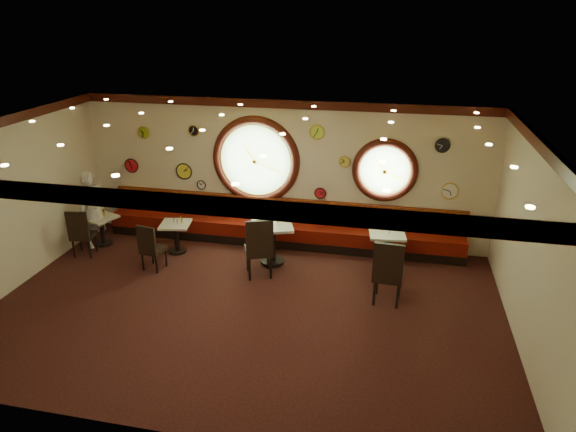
{
  "coord_description": "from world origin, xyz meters",
  "views": [
    {
      "loc": [
        2.36,
        -7.52,
        4.97
      ],
      "look_at": [
        0.59,
        0.8,
        1.5
      ],
      "focal_mm": 32.0,
      "sensor_mm": 36.0,
      "label": 1
    }
  ],
  "objects_px": {
    "table_c": "(272,238)",
    "chair_d": "(388,269)",
    "condiment_d_salt": "(382,229)",
    "condiment_c_bottle": "(278,218)",
    "condiment_a_salt": "(99,214)",
    "condiment_b_pepper": "(177,222)",
    "waiter": "(93,209)",
    "chair_b": "(150,245)",
    "condiment_a_bottle": "(103,213)",
    "condiment_b_salt": "(174,220)",
    "condiment_c_pepper": "(271,221)",
    "table_a": "(102,227)",
    "chair_a": "(80,230)",
    "table_b": "(176,234)",
    "condiment_a_pepper": "(99,215)",
    "condiment_b_bottle": "(181,220)",
    "condiment_d_bottle": "(395,227)",
    "condiment_c_salt": "(272,220)",
    "condiment_d_pepper": "(390,231)",
    "chair_c": "(259,244)",
    "table_d": "(386,245)"
  },
  "relations": [
    {
      "from": "condiment_a_salt",
      "to": "waiter",
      "type": "distance_m",
      "value": 0.19
    },
    {
      "from": "chair_a",
      "to": "table_c",
      "type": "bearing_deg",
      "value": -1.31
    },
    {
      "from": "condiment_c_pepper",
      "to": "chair_d",
      "type": "bearing_deg",
      "value": -25.97
    },
    {
      "from": "condiment_a_bottle",
      "to": "waiter",
      "type": "xyz_separation_m",
      "value": [
        -0.16,
        -0.13,
        0.11
      ]
    },
    {
      "from": "condiment_a_bottle",
      "to": "condiment_b_bottle",
      "type": "relative_size",
      "value": 1.17
    },
    {
      "from": "condiment_c_salt",
      "to": "condiment_b_bottle",
      "type": "distance_m",
      "value": 2.02
    },
    {
      "from": "chair_b",
      "to": "table_a",
      "type": "bearing_deg",
      "value": 160.44
    },
    {
      "from": "table_a",
      "to": "table_b",
      "type": "xyz_separation_m",
      "value": [
        1.79,
        -0.02,
        0.0
      ]
    },
    {
      "from": "table_c",
      "to": "chair_a",
      "type": "distance_m",
      "value": 4.07
    },
    {
      "from": "table_d",
      "to": "condiment_a_pepper",
      "type": "bearing_deg",
      "value": -177.72
    },
    {
      "from": "chair_a",
      "to": "condiment_d_salt",
      "type": "relative_size",
      "value": 7.39
    },
    {
      "from": "table_a",
      "to": "chair_b",
      "type": "xyz_separation_m",
      "value": [
        1.63,
        -0.92,
        0.15
      ]
    },
    {
      "from": "condiment_b_bottle",
      "to": "condiment_b_salt",
      "type": "bearing_deg",
      "value": -168.48
    },
    {
      "from": "table_a",
      "to": "chair_b",
      "type": "height_order",
      "value": "chair_b"
    },
    {
      "from": "chair_a",
      "to": "condiment_a_pepper",
      "type": "xyz_separation_m",
      "value": [
        0.07,
        0.62,
        0.11
      ]
    },
    {
      "from": "table_c",
      "to": "condiment_c_salt",
      "type": "xyz_separation_m",
      "value": [
        -0.03,
        0.08,
        0.38
      ]
    },
    {
      "from": "chair_b",
      "to": "condiment_c_pepper",
      "type": "relative_size",
      "value": 7.13
    },
    {
      "from": "table_a",
      "to": "chair_a",
      "type": "bearing_deg",
      "value": -97.5
    },
    {
      "from": "condiment_d_bottle",
      "to": "condiment_b_bottle",
      "type": "bearing_deg",
      "value": -176.39
    },
    {
      "from": "condiment_b_pepper",
      "to": "condiment_c_bottle",
      "type": "height_order",
      "value": "condiment_c_bottle"
    },
    {
      "from": "condiment_b_pepper",
      "to": "condiment_c_bottle",
      "type": "xyz_separation_m",
      "value": [
        2.19,
        0.07,
        0.24
      ]
    },
    {
      "from": "chair_d",
      "to": "condiment_d_salt",
      "type": "relative_size",
      "value": 8.7
    },
    {
      "from": "condiment_d_salt",
      "to": "condiment_c_bottle",
      "type": "height_order",
      "value": "condiment_c_bottle"
    },
    {
      "from": "condiment_a_salt",
      "to": "condiment_b_pepper",
      "type": "xyz_separation_m",
      "value": [
        1.89,
        -0.08,
        0.01
      ]
    },
    {
      "from": "table_a",
      "to": "condiment_a_pepper",
      "type": "distance_m",
      "value": 0.29
    },
    {
      "from": "condiment_a_salt",
      "to": "table_b",
      "type": "bearing_deg",
      "value": -1.94
    },
    {
      "from": "table_c",
      "to": "condiment_b_salt",
      "type": "bearing_deg",
      "value": 177.19
    },
    {
      "from": "chair_a",
      "to": "condiment_a_salt",
      "type": "relative_size",
      "value": 7.02
    },
    {
      "from": "chair_a",
      "to": "condiment_c_pepper",
      "type": "distance_m",
      "value": 4.06
    },
    {
      "from": "chair_b",
      "to": "waiter",
      "type": "relative_size",
      "value": 0.36
    },
    {
      "from": "chair_d",
      "to": "condiment_c_bottle",
      "type": "height_order",
      "value": "chair_d"
    },
    {
      "from": "condiment_b_bottle",
      "to": "condiment_c_pepper",
      "type": "bearing_deg",
      "value": -3.25
    },
    {
      "from": "chair_a",
      "to": "condiment_a_pepper",
      "type": "bearing_deg",
      "value": 74.89
    },
    {
      "from": "chair_b",
      "to": "condiment_a_bottle",
      "type": "relative_size",
      "value": 3.81
    },
    {
      "from": "condiment_c_salt",
      "to": "condiment_a_salt",
      "type": "bearing_deg",
      "value": 179.28
    },
    {
      "from": "chair_d",
      "to": "condiment_c_salt",
      "type": "distance_m",
      "value": 2.71
    },
    {
      "from": "table_c",
      "to": "chair_d",
      "type": "bearing_deg",
      "value": -25.7
    },
    {
      "from": "table_b",
      "to": "condiment_a_bottle",
      "type": "bearing_deg",
      "value": 177.4
    },
    {
      "from": "condiment_c_salt",
      "to": "condiment_c_pepper",
      "type": "bearing_deg",
      "value": -91.67
    },
    {
      "from": "condiment_d_salt",
      "to": "condiment_c_pepper",
      "type": "distance_m",
      "value": 2.25
    },
    {
      "from": "table_d",
      "to": "condiment_c_pepper",
      "type": "height_order",
      "value": "condiment_c_pepper"
    },
    {
      "from": "waiter",
      "to": "condiment_b_pepper",
      "type": "bearing_deg",
      "value": -54.94
    },
    {
      "from": "chair_b",
      "to": "condiment_c_bottle",
      "type": "xyz_separation_m",
      "value": [
        2.41,
        0.95,
        0.4
      ]
    },
    {
      "from": "chair_a",
      "to": "condiment_a_salt",
      "type": "height_order",
      "value": "chair_a"
    },
    {
      "from": "chair_c",
      "to": "condiment_b_bottle",
      "type": "distance_m",
      "value": 2.1
    },
    {
      "from": "chair_b",
      "to": "condiment_c_pepper",
      "type": "xyz_separation_m",
      "value": [
        2.29,
        0.86,
        0.36
      ]
    },
    {
      "from": "table_c",
      "to": "chair_a",
      "type": "xyz_separation_m",
      "value": [
        -4.03,
        -0.55,
        0.05
      ]
    },
    {
      "from": "condiment_a_pepper",
      "to": "waiter",
      "type": "relative_size",
      "value": 0.05
    },
    {
      "from": "condiment_a_salt",
      "to": "condiment_d_pepper",
      "type": "distance_m",
      "value": 6.34
    },
    {
      "from": "condiment_c_pepper",
      "to": "condiment_b_bottle",
      "type": "relative_size",
      "value": 0.62
    }
  ]
}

